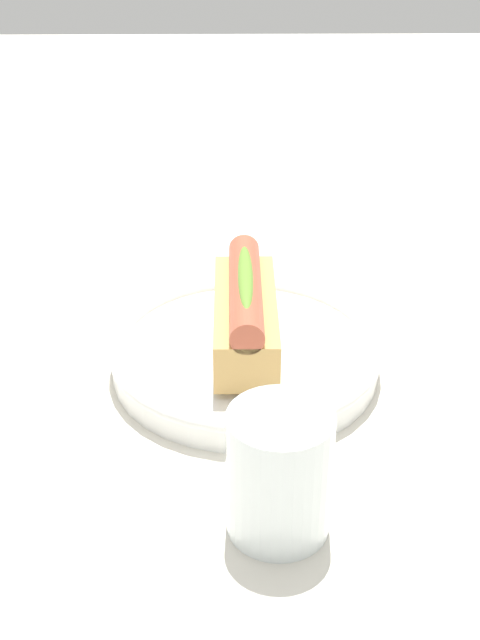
# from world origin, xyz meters

# --- Properties ---
(ground_plane) EXTENTS (2.40, 2.40, 0.00)m
(ground_plane) POSITION_xyz_m (0.00, 0.00, 0.00)
(ground_plane) COLOR silver
(serving_bowl) EXTENTS (0.23, 0.23, 0.03)m
(serving_bowl) POSITION_xyz_m (-0.01, -0.01, 0.02)
(serving_bowl) COLOR white
(serving_bowl) RESTS_ON ground_plane
(hotdog_front) EXTENTS (0.15, 0.05, 0.06)m
(hotdog_front) POSITION_xyz_m (-0.01, -0.01, 0.06)
(hotdog_front) COLOR tan
(hotdog_front) RESTS_ON serving_bowl
(water_glass) EXTENTS (0.07, 0.07, 0.09)m
(water_glass) POSITION_xyz_m (-0.20, -0.03, 0.04)
(water_glass) COLOR white
(water_glass) RESTS_ON ground_plane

